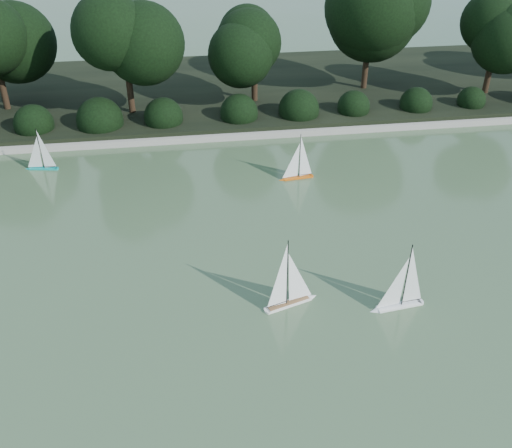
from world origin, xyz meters
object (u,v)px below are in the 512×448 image
object	(u,v)px
sailboat_white_a	(397,297)
sailboat_orange	(295,171)
sailboat_white_b	(293,293)
sailboat_teal	(39,162)

from	to	relation	value
sailboat_white_a	sailboat_orange	distance (m)	5.38
sailboat_white_a	sailboat_white_b	size ratio (longest dim) A/B	0.97
sailboat_white_b	sailboat_orange	bearing A→B (deg)	77.62
sailboat_orange	sailboat_teal	xyz separation A→B (m)	(-6.67, 1.55, -0.01)
sailboat_teal	sailboat_orange	bearing A→B (deg)	-13.12
sailboat_white_a	sailboat_white_b	xyz separation A→B (m)	(-1.85, 0.39, 0.00)
sailboat_orange	sailboat_teal	size ratio (longest dim) A/B	1.03
sailboat_white_a	sailboat_teal	world-z (taller)	sailboat_white_a
sailboat_white_b	sailboat_teal	world-z (taller)	sailboat_white_b
sailboat_white_b	sailboat_teal	bearing A→B (deg)	130.72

